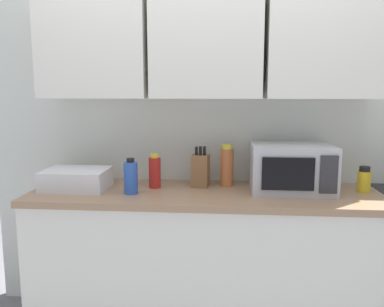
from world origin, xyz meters
TOP-DOWN VIEW (x-y plane):
  - wall_back_with_cabinets at (0.00, -0.07)m, footprint 2.95×0.38m
  - counter_run at (0.00, -0.30)m, footprint 2.08×0.63m
  - microwave at (0.52, -0.24)m, footprint 0.48×0.37m
  - dish_rack at (-0.79, -0.30)m, footprint 0.38×0.30m
  - knife_block at (-0.03, -0.17)m, footprint 0.11×0.13m
  - bottle_blue_cleaner at (-0.43, -0.39)m, footprint 0.08×0.08m
  - bottle_yellow_mustard at (0.95, -0.23)m, footprint 0.08×0.08m
  - bottle_spice_jar at (0.13, -0.14)m, footprint 0.08×0.08m
  - bottle_red_sauce at (-0.31, -0.23)m, footprint 0.07×0.07m

SIDE VIEW (x-z plane):
  - counter_run at x=0.00m, z-range 0.00..0.90m
  - dish_rack at x=-0.79m, z-range 0.90..1.02m
  - bottle_yellow_mustard at x=0.95m, z-range 0.90..1.05m
  - bottle_blue_cleaner at x=-0.43m, z-range 0.89..1.10m
  - bottle_red_sauce at x=-0.31m, z-range 0.89..1.11m
  - knife_block at x=-0.03m, z-range 0.88..1.13m
  - bottle_spice_jar at x=0.13m, z-range 0.89..1.16m
  - microwave at x=0.52m, z-range 0.90..1.18m
  - wall_back_with_cabinets at x=0.00m, z-range 0.27..2.87m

